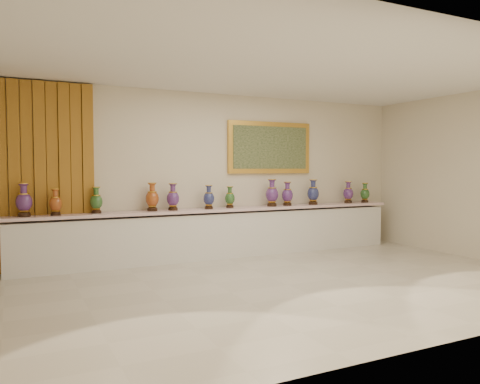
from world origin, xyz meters
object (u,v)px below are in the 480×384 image
object	(u,v)px
counter	(222,233)
vase_0	(24,202)
vase_1	(56,203)
vase_2	(96,201)

from	to	relation	value
counter	vase_0	distance (m)	3.35
vase_1	vase_2	world-z (taller)	vase_2
counter	vase_1	xyz separation A→B (m)	(-2.83, -0.05, 0.65)
counter	vase_0	world-z (taller)	vase_0
vase_1	vase_2	distance (m)	0.62
vase_1	counter	bearing A→B (deg)	1.03
vase_0	vase_2	bearing A→B (deg)	2.80
vase_0	vase_1	distance (m)	0.44
vase_0	vase_2	distance (m)	1.06
counter	vase_1	size ratio (longest dim) A/B	17.48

